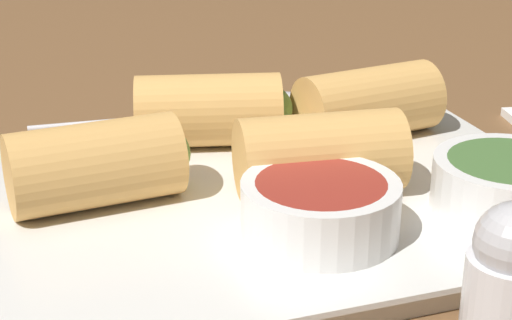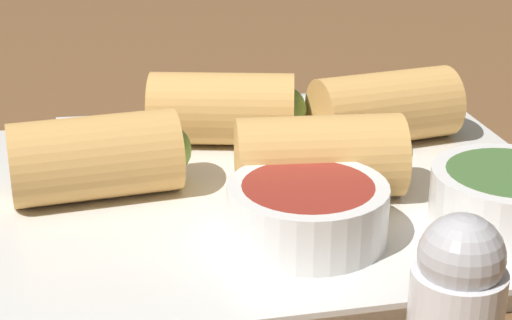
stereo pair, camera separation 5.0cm
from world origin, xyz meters
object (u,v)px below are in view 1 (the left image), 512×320
at_px(serving_plate, 256,202).
at_px(salt_shaker, 506,316).
at_px(dipping_bowl_far, 508,183).
at_px(spoon, 257,105).
at_px(dipping_bowl_near, 320,207).

distance_m(serving_plate, salt_shaker, 0.19).
bearing_deg(dipping_bowl_far, spoon, -75.21).
xyz_separation_m(dipping_bowl_near, spoon, (-0.04, -0.22, -0.02)).
bearing_deg(salt_shaker, spoon, -94.35).
bearing_deg(serving_plate, spoon, -109.05).
distance_m(dipping_bowl_near, spoon, 0.23).
height_order(serving_plate, dipping_bowl_near, dipping_bowl_near).
relative_size(dipping_bowl_far, salt_shaker, 0.89).
xyz_separation_m(dipping_bowl_far, spoon, (0.06, -0.23, -0.02)).
bearing_deg(serving_plate, salt_shaker, 98.66).
relative_size(serving_plate, dipping_bowl_far, 4.33).
bearing_deg(salt_shaker, dipping_bowl_far, -124.77).
bearing_deg(spoon, dipping_bowl_far, 104.79).
height_order(serving_plate, dipping_bowl_far, dipping_bowl_far).
bearing_deg(salt_shaker, dipping_bowl_near, -82.84).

